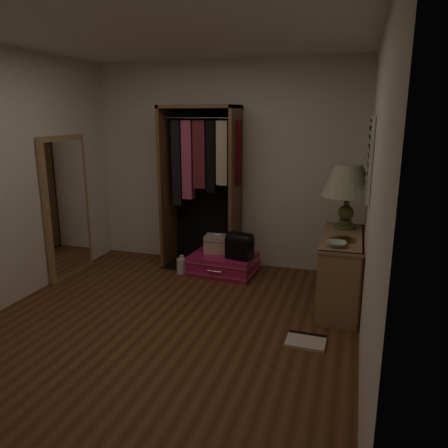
{
  "coord_description": "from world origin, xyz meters",
  "views": [
    {
      "loc": [
        1.63,
        -3.38,
        1.94
      ],
      "look_at": [
        0.3,
        0.95,
        0.8
      ],
      "focal_mm": 35.0,
      "sensor_mm": 36.0,
      "label": 1
    }
  ],
  "objects_px": {
    "pink_suitcase": "(223,264)",
    "table_lamp": "(348,182)",
    "white_jug": "(182,265)",
    "black_bag": "(240,245)",
    "console_bookshelf": "(341,269)",
    "train_case": "(218,244)",
    "open_wardrobe": "(203,174)",
    "floor_mirror": "(67,207)"
  },
  "relations": [
    {
      "from": "pink_suitcase",
      "to": "white_jug",
      "type": "height_order",
      "value": "pink_suitcase"
    },
    {
      "from": "table_lamp",
      "to": "train_case",
      "type": "bearing_deg",
      "value": 169.72
    },
    {
      "from": "open_wardrobe",
      "to": "black_bag",
      "type": "height_order",
      "value": "open_wardrobe"
    },
    {
      "from": "open_wardrobe",
      "to": "floor_mirror",
      "type": "bearing_deg",
      "value": -152.48
    },
    {
      "from": "console_bookshelf",
      "to": "train_case",
      "type": "relative_size",
      "value": 3.19
    },
    {
      "from": "black_bag",
      "to": "open_wardrobe",
      "type": "bearing_deg",
      "value": 164.61
    },
    {
      "from": "pink_suitcase",
      "to": "table_lamp",
      "type": "relative_size",
      "value": 1.24
    },
    {
      "from": "console_bookshelf",
      "to": "white_jug",
      "type": "bearing_deg",
      "value": 168.8
    },
    {
      "from": "pink_suitcase",
      "to": "table_lamp",
      "type": "bearing_deg",
      "value": -3.96
    },
    {
      "from": "black_bag",
      "to": "table_lamp",
      "type": "relative_size",
      "value": 0.49
    },
    {
      "from": "pink_suitcase",
      "to": "train_case",
      "type": "bearing_deg",
      "value": 145.82
    },
    {
      "from": "black_bag",
      "to": "white_jug",
      "type": "xyz_separation_m",
      "value": [
        -0.73,
        -0.06,
        -0.32
      ]
    },
    {
      "from": "console_bookshelf",
      "to": "floor_mirror",
      "type": "relative_size",
      "value": 0.66
    },
    {
      "from": "floor_mirror",
      "to": "black_bag",
      "type": "distance_m",
      "value": 2.14
    },
    {
      "from": "floor_mirror",
      "to": "train_case",
      "type": "distance_m",
      "value": 1.89
    },
    {
      "from": "console_bookshelf",
      "to": "train_case",
      "type": "distance_m",
      "value": 1.64
    },
    {
      "from": "train_case",
      "to": "black_bag",
      "type": "distance_m",
      "value": 0.36
    },
    {
      "from": "console_bookshelf",
      "to": "open_wardrobe",
      "type": "distance_m",
      "value": 2.08
    },
    {
      "from": "open_wardrobe",
      "to": "pink_suitcase",
      "type": "bearing_deg",
      "value": -32.87
    },
    {
      "from": "white_jug",
      "to": "black_bag",
      "type": "bearing_deg",
      "value": 4.89
    },
    {
      "from": "train_case",
      "to": "black_bag",
      "type": "relative_size",
      "value": 1.05
    },
    {
      "from": "train_case",
      "to": "floor_mirror",
      "type": "bearing_deg",
      "value": -165.63
    },
    {
      "from": "open_wardrobe",
      "to": "black_bag",
      "type": "distance_m",
      "value": 1.02
    },
    {
      "from": "table_lamp",
      "to": "white_jug",
      "type": "distance_m",
      "value": 2.25
    },
    {
      "from": "floor_mirror",
      "to": "train_case",
      "type": "bearing_deg",
      "value": 20.29
    },
    {
      "from": "console_bookshelf",
      "to": "open_wardrobe",
      "type": "bearing_deg",
      "value": 157.4
    },
    {
      "from": "floor_mirror",
      "to": "train_case",
      "type": "xyz_separation_m",
      "value": [
        1.71,
        0.63,
        -0.49
      ]
    },
    {
      "from": "open_wardrobe",
      "to": "train_case",
      "type": "height_order",
      "value": "open_wardrobe"
    },
    {
      "from": "floor_mirror",
      "to": "black_bag",
      "type": "height_order",
      "value": "floor_mirror"
    },
    {
      "from": "console_bookshelf",
      "to": "white_jug",
      "type": "height_order",
      "value": "console_bookshelf"
    },
    {
      "from": "open_wardrobe",
      "to": "white_jug",
      "type": "xyz_separation_m",
      "value": [
        -0.17,
        -0.35,
        -1.12
      ]
    },
    {
      "from": "pink_suitcase",
      "to": "table_lamp",
      "type": "distance_m",
      "value": 1.84
    },
    {
      "from": "floor_mirror",
      "to": "black_bag",
      "type": "xyz_separation_m",
      "value": [
        2.03,
        0.48,
        -0.44
      ]
    },
    {
      "from": "white_jug",
      "to": "floor_mirror",
      "type": "bearing_deg",
      "value": -162.13
    },
    {
      "from": "pink_suitcase",
      "to": "white_jug",
      "type": "bearing_deg",
      "value": -160.4
    },
    {
      "from": "console_bookshelf",
      "to": "floor_mirror",
      "type": "height_order",
      "value": "floor_mirror"
    },
    {
      "from": "train_case",
      "to": "table_lamp",
      "type": "height_order",
      "value": "table_lamp"
    },
    {
      "from": "pink_suitcase",
      "to": "table_lamp",
      "type": "xyz_separation_m",
      "value": [
        1.44,
        -0.2,
        1.13
      ]
    },
    {
      "from": "pink_suitcase",
      "to": "table_lamp",
      "type": "height_order",
      "value": "table_lamp"
    },
    {
      "from": "black_bag",
      "to": "white_jug",
      "type": "height_order",
      "value": "black_bag"
    },
    {
      "from": "train_case",
      "to": "table_lamp",
      "type": "relative_size",
      "value": 0.51
    },
    {
      "from": "console_bookshelf",
      "to": "black_bag",
      "type": "xyz_separation_m",
      "value": [
        -1.2,
        0.45,
        0.02
      ]
    }
  ]
}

